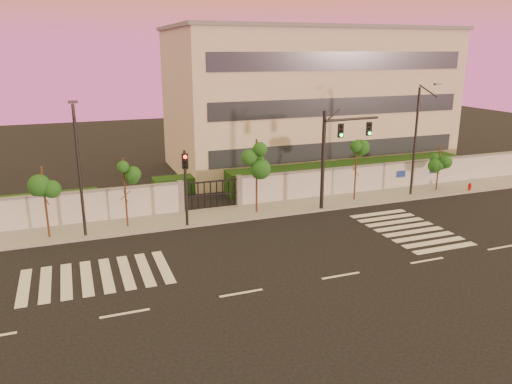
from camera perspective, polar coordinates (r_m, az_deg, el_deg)
ground at (r=24.31m, az=9.66°, el=-9.41°), size 120.00×120.00×0.00m
sidewalk at (r=33.09m, az=0.55°, el=-2.10°), size 60.00×3.00×0.15m
perimeter_wall at (r=34.18m, az=-0.19°, el=0.23°), size 60.00×0.36×2.20m
hedge_row at (r=37.08m, az=-0.14°, el=1.09°), size 41.00×4.25×1.80m
institutional_building at (r=45.82m, az=5.96°, el=10.63°), size 24.40×12.40×12.25m
road_markings at (r=26.70m, az=2.64°, el=-6.79°), size 57.00×7.62×0.02m
street_tree_b at (r=29.79m, az=-23.08°, el=0.63°), size 1.49×1.19×4.22m
street_tree_c at (r=30.08m, az=-14.80°, el=1.68°), size 1.34×1.06×4.33m
street_tree_d at (r=31.71m, az=0.09°, el=3.76°), size 1.63×1.30×4.93m
street_tree_e at (r=35.21m, az=11.42°, el=4.04°), size 1.40×1.12×4.42m
street_tree_f at (r=39.50m, az=20.22°, el=3.71°), size 1.30×1.03×3.56m
traffic_signal_main at (r=32.97m, az=9.02°, el=5.03°), size 4.20×0.51×6.63m
traffic_signal_secondary at (r=29.57m, az=-8.05°, el=1.44°), size 0.37×0.35×4.72m
streetlight_west at (r=28.89m, az=-19.60°, el=2.91°), size 0.47×1.90×7.89m
streetlight_east at (r=37.19m, az=17.93°, el=6.07°), size 0.49×1.98×8.22m
fire_hydrant at (r=40.78m, az=23.23°, el=0.48°), size 0.28×0.27×0.73m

